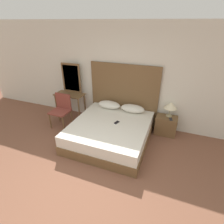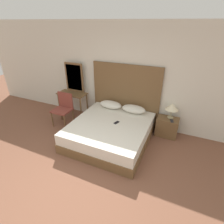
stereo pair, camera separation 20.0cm
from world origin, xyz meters
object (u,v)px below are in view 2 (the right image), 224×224
object	(u,v)px
bed	(110,132)
vanity_desk	(73,98)
table_lamp	(172,107)
chair	(64,107)
phone_on_bed	(117,123)
nightstand	(167,127)
phone_on_nightstand	(172,121)

from	to	relation	value
bed	vanity_desk	distance (m)	1.77
table_lamp	vanity_desk	distance (m)	2.86
bed	chair	size ratio (longest dim) A/B	2.12
vanity_desk	bed	bearing A→B (deg)	-23.94
bed	vanity_desk	world-z (taller)	vanity_desk
phone_on_bed	table_lamp	world-z (taller)	table_lamp
chair	vanity_desk	bearing A→B (deg)	95.60
table_lamp	chair	distance (m)	2.89
phone_on_bed	vanity_desk	xyz separation A→B (m)	(-1.71, 0.63, 0.10)
bed	nightstand	size ratio (longest dim) A/B	3.64
bed	nightstand	world-z (taller)	same
table_lamp	bed	bearing A→B (deg)	-145.92
table_lamp	vanity_desk	bearing A→B (deg)	-176.84
vanity_desk	chair	world-z (taller)	chair
nightstand	chair	size ratio (longest dim) A/B	0.58
phone_on_nightstand	nightstand	bearing A→B (deg)	136.96
nightstand	phone_on_nightstand	world-z (taller)	phone_on_nightstand
phone_on_bed	phone_on_nightstand	bearing A→B (deg)	27.55
nightstand	phone_on_nightstand	size ratio (longest dim) A/B	3.28
bed	chair	distance (m)	1.57
phone_on_nightstand	vanity_desk	xyz separation A→B (m)	(-2.91, 0.00, 0.10)
bed	vanity_desk	xyz separation A→B (m)	(-1.58, 0.70, 0.35)
nightstand	table_lamp	distance (m)	0.55
vanity_desk	chair	distance (m)	0.51
vanity_desk	phone_on_bed	bearing A→B (deg)	-20.20
vanity_desk	chair	size ratio (longest dim) A/B	0.95
table_lamp	chair	world-z (taller)	chair
nightstand	table_lamp	world-z (taller)	table_lamp
table_lamp	chair	size ratio (longest dim) A/B	0.42
bed	chair	world-z (taller)	chair
table_lamp	phone_on_nightstand	bearing A→B (deg)	-69.50
phone_on_bed	phone_on_nightstand	world-z (taller)	same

